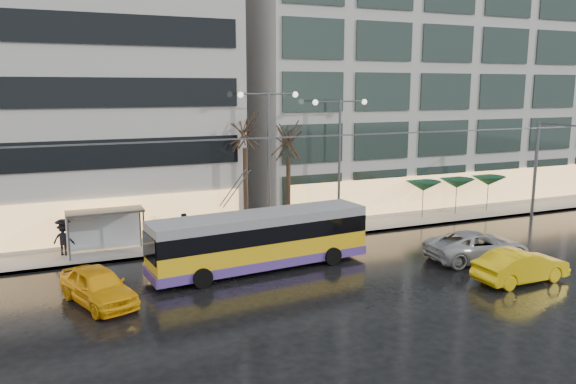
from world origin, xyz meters
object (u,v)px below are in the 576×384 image
bus_shelter (98,222)px  street_lamp_near (269,144)px  trolleybus (261,242)px  taxi_a (98,286)px

bus_shelter → street_lamp_near: size_ratio=0.47×
trolleybus → street_lamp_near: street_lamp_near is taller
street_lamp_near → taxi_a: (-11.05, -7.66, -5.17)m
trolleybus → taxi_a: size_ratio=2.49×
taxi_a → trolleybus: bearing=-8.1°
bus_shelter → trolleybus: bearing=-37.3°
trolleybus → taxi_a: 8.50m
bus_shelter → street_lamp_near: (10.38, 0.11, 4.03)m
trolleybus → bus_shelter: bearing=142.7°
trolleybus → taxi_a: (-8.29, -1.75, -0.66)m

